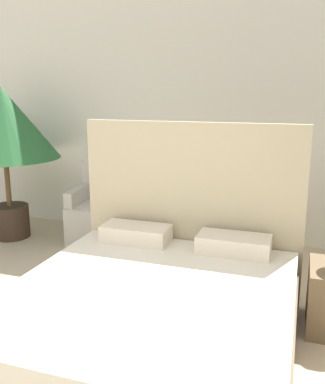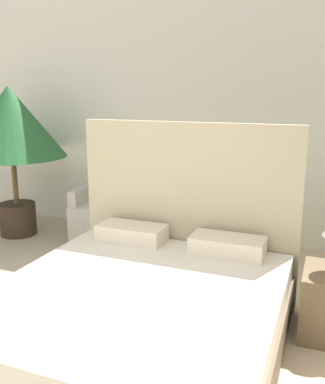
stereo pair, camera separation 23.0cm
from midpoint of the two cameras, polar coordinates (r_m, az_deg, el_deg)
name	(u,v)px [view 1 (the left image)]	position (r m, az deg, el deg)	size (l,w,h in m)	color
wall_back	(204,117)	(5.07, 4.23, 9.98)	(10.00, 0.06, 2.90)	silver
bed	(155,309)	(3.02, -3.24, -15.31)	(1.87, 2.01, 1.50)	brown
armchair_near_window_left	(103,217)	(5.11, -9.23, -3.36)	(0.75, 0.69, 0.92)	#B7B2A8
armchair_near_window_right	(183,225)	(4.75, 1.32, -4.49)	(0.69, 0.62, 0.92)	#B7B2A8
potted_palm	(3,128)	(5.37, -21.68, 7.94)	(1.28, 1.28, 1.81)	#38281E
side_table	(143,227)	(4.95, -4.02, -4.64)	(0.31, 0.31, 0.44)	brown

